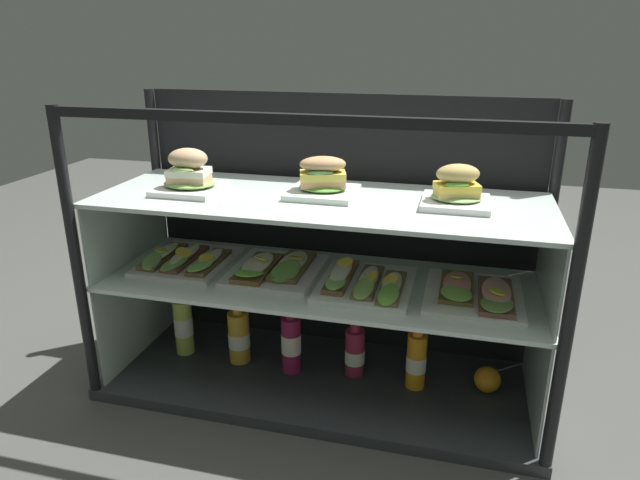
{
  "coord_description": "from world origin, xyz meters",
  "views": [
    {
      "loc": [
        0.39,
        -1.52,
        1.07
      ],
      "look_at": [
        0.0,
        0.0,
        0.5
      ],
      "focal_mm": 31.82,
      "sensor_mm": 36.0,
      "label": 1
    }
  ],
  "objects_px": {
    "open_sandwich_tray_far_right": "(185,260)",
    "plated_roll_sandwich_right_of_center": "(323,181)",
    "plated_roll_sandwich_far_right": "(189,176)",
    "open_sandwich_tray_mid_left": "(477,293)",
    "juice_bottle_front_fourth": "(291,343)",
    "juice_bottle_back_center": "(355,351)",
    "juice_bottle_tucked_behind": "(416,359)",
    "orange_fruit_beside_bottles": "(487,379)",
    "juice_bottle_front_middle": "(239,336)",
    "juice_bottle_front_right_end": "(184,325)",
    "plated_roll_sandwich_far_left": "(457,191)",
    "open_sandwich_tray_left_of_center": "(364,283)",
    "open_sandwich_tray_right_of_center": "(275,269)"
  },
  "relations": [
    {
      "from": "open_sandwich_tray_far_right",
      "to": "juice_bottle_front_right_end",
      "type": "distance_m",
      "value": 0.26
    },
    {
      "from": "plated_roll_sandwich_far_right",
      "to": "plated_roll_sandwich_far_left",
      "type": "relative_size",
      "value": 1.02
    },
    {
      "from": "open_sandwich_tray_far_right",
      "to": "juice_bottle_front_fourth",
      "type": "relative_size",
      "value": 1.31
    },
    {
      "from": "plated_roll_sandwich_far_left",
      "to": "open_sandwich_tray_right_of_center",
      "type": "distance_m",
      "value": 0.59
    },
    {
      "from": "open_sandwich_tray_left_of_center",
      "to": "juice_bottle_front_fourth",
      "type": "relative_size",
      "value": 1.33
    },
    {
      "from": "plated_roll_sandwich_right_of_center",
      "to": "open_sandwich_tray_right_of_center",
      "type": "bearing_deg",
      "value": -169.57
    },
    {
      "from": "juice_bottle_front_fourth",
      "to": "juice_bottle_tucked_behind",
      "type": "xyz_separation_m",
      "value": [
        0.4,
        0.01,
        -0.01
      ]
    },
    {
      "from": "juice_bottle_front_fourth",
      "to": "plated_roll_sandwich_right_of_center",
      "type": "bearing_deg",
      "value": 10.36
    },
    {
      "from": "open_sandwich_tray_right_of_center",
      "to": "open_sandwich_tray_mid_left",
      "type": "height_order",
      "value": "open_sandwich_tray_right_of_center"
    },
    {
      "from": "orange_fruit_beside_bottles",
      "to": "juice_bottle_back_center",
      "type": "bearing_deg",
      "value": -179.21
    },
    {
      "from": "open_sandwich_tray_right_of_center",
      "to": "juice_bottle_front_right_end",
      "type": "bearing_deg",
      "value": 175.67
    },
    {
      "from": "open_sandwich_tray_far_right",
      "to": "open_sandwich_tray_left_of_center",
      "type": "distance_m",
      "value": 0.59
    },
    {
      "from": "open_sandwich_tray_left_of_center",
      "to": "juice_bottle_front_right_end",
      "type": "relative_size",
      "value": 1.26
    },
    {
      "from": "juice_bottle_tucked_behind",
      "to": "juice_bottle_front_fourth",
      "type": "bearing_deg",
      "value": -178.49
    },
    {
      "from": "juice_bottle_back_center",
      "to": "orange_fruit_beside_bottles",
      "type": "xyz_separation_m",
      "value": [
        0.41,
        0.01,
        -0.04
      ]
    },
    {
      "from": "plated_roll_sandwich_right_of_center",
      "to": "juice_bottle_tucked_behind",
      "type": "distance_m",
      "value": 0.62
    },
    {
      "from": "open_sandwich_tray_right_of_center",
      "to": "juice_bottle_front_fourth",
      "type": "relative_size",
      "value": 1.35
    },
    {
      "from": "open_sandwich_tray_far_right",
      "to": "juice_bottle_front_middle",
      "type": "relative_size",
      "value": 1.37
    },
    {
      "from": "plated_roll_sandwich_far_left",
      "to": "open_sandwich_tray_far_right",
      "type": "xyz_separation_m",
      "value": [
        -0.83,
        -0.01,
        -0.28
      ]
    },
    {
      "from": "plated_roll_sandwich_far_left",
      "to": "juice_bottle_tucked_behind",
      "type": "height_order",
      "value": "plated_roll_sandwich_far_left"
    },
    {
      "from": "open_sandwich_tray_left_of_center",
      "to": "juice_bottle_front_right_end",
      "type": "distance_m",
      "value": 0.68
    },
    {
      "from": "juice_bottle_front_middle",
      "to": "plated_roll_sandwich_right_of_center",
      "type": "bearing_deg",
      "value": 0.78
    },
    {
      "from": "plated_roll_sandwich_right_of_center",
      "to": "open_sandwich_tray_far_right",
      "type": "relative_size",
      "value": 0.63
    },
    {
      "from": "juice_bottle_front_middle",
      "to": "plated_roll_sandwich_far_left",
      "type": "bearing_deg",
      "value": -0.81
    },
    {
      "from": "open_sandwich_tray_far_right",
      "to": "juice_bottle_tucked_behind",
      "type": "bearing_deg",
      "value": 1.44
    },
    {
      "from": "open_sandwich_tray_mid_left",
      "to": "juice_bottle_front_middle",
      "type": "relative_size",
      "value": 1.42
    },
    {
      "from": "juice_bottle_front_right_end",
      "to": "orange_fruit_beside_bottles",
      "type": "xyz_separation_m",
      "value": [
        1.01,
        0.02,
        -0.06
      ]
    },
    {
      "from": "juice_bottle_back_center",
      "to": "juice_bottle_tucked_behind",
      "type": "xyz_separation_m",
      "value": [
        0.2,
        -0.02,
        0.01
      ]
    },
    {
      "from": "plated_roll_sandwich_right_of_center",
      "to": "juice_bottle_front_right_end",
      "type": "xyz_separation_m",
      "value": [
        -0.49,
        -0.0,
        -0.53
      ]
    },
    {
      "from": "open_sandwich_tray_left_of_center",
      "to": "juice_bottle_front_middle",
      "type": "bearing_deg",
      "value": 172.36
    },
    {
      "from": "plated_roll_sandwich_far_left",
      "to": "orange_fruit_beside_bottles",
      "type": "bearing_deg",
      "value": 13.99
    },
    {
      "from": "open_sandwich_tray_far_right",
      "to": "open_sandwich_tray_left_of_center",
      "type": "relative_size",
      "value": 0.99
    },
    {
      "from": "open_sandwich_tray_right_of_center",
      "to": "juice_bottle_front_right_end",
      "type": "height_order",
      "value": "open_sandwich_tray_right_of_center"
    },
    {
      "from": "juice_bottle_back_center",
      "to": "juice_bottle_front_fourth",
      "type": "bearing_deg",
      "value": -170.52
    },
    {
      "from": "plated_roll_sandwich_far_left",
      "to": "juice_bottle_front_right_end",
      "type": "height_order",
      "value": "plated_roll_sandwich_far_left"
    },
    {
      "from": "juice_bottle_front_middle",
      "to": "juice_bottle_tucked_behind",
      "type": "height_order",
      "value": "same"
    },
    {
      "from": "open_sandwich_tray_left_of_center",
      "to": "juice_bottle_front_fourth",
      "type": "distance_m",
      "value": 0.35
    },
    {
      "from": "plated_roll_sandwich_far_right",
      "to": "juice_bottle_tucked_behind",
      "type": "distance_m",
      "value": 0.89
    },
    {
      "from": "juice_bottle_front_middle",
      "to": "juice_bottle_front_fourth",
      "type": "bearing_deg",
      "value": -4.42
    },
    {
      "from": "orange_fruit_beside_bottles",
      "to": "open_sandwich_tray_left_of_center",
      "type": "bearing_deg",
      "value": -167.71
    },
    {
      "from": "plated_roll_sandwich_far_left",
      "to": "open_sandwich_tray_mid_left",
      "type": "distance_m",
      "value": 0.29
    },
    {
      "from": "juice_bottle_front_right_end",
      "to": "orange_fruit_beside_bottles",
      "type": "distance_m",
      "value": 1.01
    },
    {
      "from": "juice_bottle_tucked_behind",
      "to": "orange_fruit_beside_bottles",
      "type": "relative_size",
      "value": 2.81
    },
    {
      "from": "plated_roll_sandwich_right_of_center",
      "to": "juice_bottle_front_middle",
      "type": "distance_m",
      "value": 0.62
    },
    {
      "from": "juice_bottle_front_middle",
      "to": "open_sandwich_tray_far_right",
      "type": "bearing_deg",
      "value": -171.97
    },
    {
      "from": "open_sandwich_tray_far_right",
      "to": "plated_roll_sandwich_right_of_center",
      "type": "bearing_deg",
      "value": 3.4
    },
    {
      "from": "plated_roll_sandwich_far_right",
      "to": "open_sandwich_tray_far_right",
      "type": "xyz_separation_m",
      "value": [
        -0.06,
        0.04,
        -0.29
      ]
    },
    {
      "from": "plated_roll_sandwich_far_right",
      "to": "open_sandwich_tray_mid_left",
      "type": "height_order",
      "value": "plated_roll_sandwich_far_right"
    },
    {
      "from": "open_sandwich_tray_mid_left",
      "to": "juice_bottle_front_right_end",
      "type": "xyz_separation_m",
      "value": [
        -0.95,
        0.05,
        -0.25
      ]
    },
    {
      "from": "juice_bottle_front_fourth",
      "to": "juice_bottle_back_center",
      "type": "distance_m",
      "value": 0.21
    }
  ]
}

